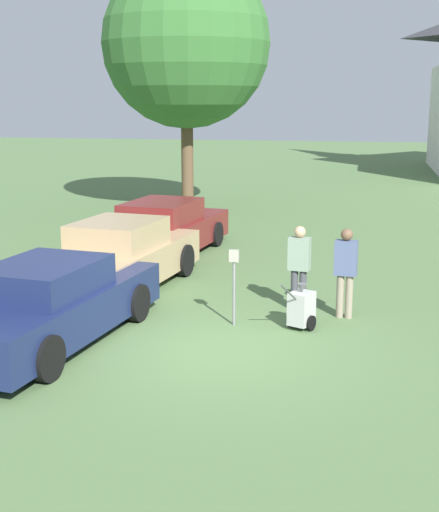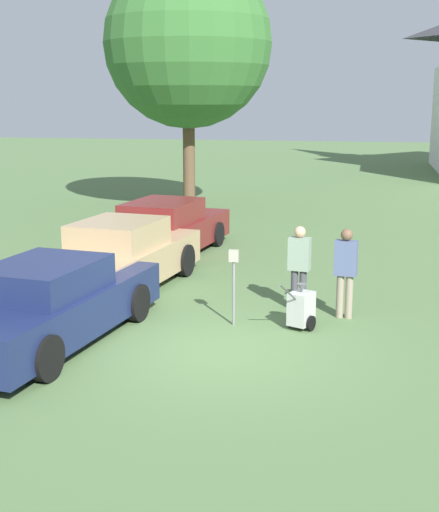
{
  "view_description": "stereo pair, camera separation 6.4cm",
  "coord_description": "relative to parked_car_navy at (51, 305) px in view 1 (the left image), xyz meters",
  "views": [
    {
      "loc": [
        2.35,
        -10.96,
        4.09
      ],
      "look_at": [
        -0.35,
        2.27,
        1.1
      ],
      "focal_mm": 50.0,
      "sensor_mm": 36.0,
      "label": 1
    },
    {
      "loc": [
        2.41,
        -10.95,
        4.09
      ],
      "look_at": [
        -0.35,
        2.27,
        1.1
      ],
      "focal_mm": 50.0,
      "sensor_mm": 36.0,
      "label": 2
    }
  ],
  "objects": [
    {
      "name": "person_supervisor",
      "position": [
        4.84,
        2.45,
        0.31
      ],
      "size": [
        0.44,
        0.26,
        1.72
      ],
      "rotation": [
        0.0,
        0.0,
        3.04
      ],
      "color": "gray",
      "rests_on": "ground_plane"
    },
    {
      "name": "parking_meter",
      "position": [
        2.86,
        1.59,
        0.31
      ],
      "size": [
        0.18,
        0.09,
        1.42
      ],
      "color": "slate",
      "rests_on": "ground_plane"
    },
    {
      "name": "parked_car_navy",
      "position": [
        0.0,
        0.0,
        0.0
      ],
      "size": [
        2.4,
        5.16,
        1.44
      ],
      "rotation": [
        0.0,
        0.0,
        -0.13
      ],
      "color": "#19234C",
      "rests_on": "ground_plane"
    },
    {
      "name": "parked_car_tan",
      "position": [
        0.0,
        3.63,
        0.04
      ],
      "size": [
        2.42,
        4.92,
        1.53
      ],
      "rotation": [
        0.0,
        0.0,
        -0.13
      ],
      "color": "tan",
      "rests_on": "ground_plane"
    },
    {
      "name": "equipment_cart",
      "position": [
        4.1,
        1.61,
        -0.29
      ],
      "size": [
        0.59,
        0.98,
        1.0
      ],
      "rotation": [
        0.0,
        0.0,
        -0.42
      ],
      "color": "#B2B2AD",
      "rests_on": "ground_plane"
    },
    {
      "name": "shade_tree",
      "position": [
        -1.3,
        14.73,
        5.33
      ],
      "size": [
        6.01,
        6.01,
        9.02
      ],
      "color": "brown",
      "rests_on": "ground_plane"
    },
    {
      "name": "person_worker",
      "position": [
        3.94,
        2.75,
        0.29
      ],
      "size": [
        0.45,
        0.28,
        1.69
      ],
      "rotation": [
        0.0,
        0.0,
        3.0
      ],
      "color": "#3F3F47",
      "rests_on": "ground_plane"
    },
    {
      "name": "ground_plane",
      "position": [
        2.77,
        0.17,
        -0.67
      ],
      "size": [
        120.0,
        120.0,
        0.0
      ],
      "primitive_type": "plane",
      "color": "#517042"
    },
    {
      "name": "parked_car_maroon",
      "position": [
        -0.0,
        7.0,
        0.01
      ],
      "size": [
        2.46,
        5.46,
        1.49
      ],
      "rotation": [
        0.0,
        0.0,
        -0.13
      ],
      "color": "maroon",
      "rests_on": "ground_plane"
    }
  ]
}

